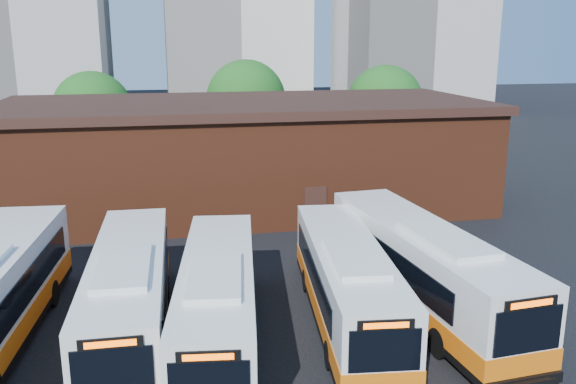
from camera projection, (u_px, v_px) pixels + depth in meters
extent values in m
plane|color=black|center=(329.00, 371.00, 18.83)|extent=(220.00, 220.00, 0.00)
cube|color=black|center=(30.00, 284.00, 20.21)|extent=(0.80, 9.44, 1.06)
cylinder|color=black|center=(52.00, 294.00, 23.31)|extent=(0.40, 1.03, 1.01)
cube|color=white|center=(129.00, 291.00, 20.64)|extent=(2.61, 11.26, 2.66)
cube|color=orange|center=(131.00, 312.00, 20.83)|extent=(2.65, 11.30, 0.65)
cube|color=black|center=(132.00, 325.00, 20.95)|extent=(2.64, 11.29, 0.23)
cube|color=black|center=(113.00, 371.00, 15.20)|extent=(2.03, 0.10, 1.26)
cube|color=black|center=(110.00, 343.00, 15.01)|extent=(1.59, 0.09, 0.30)
cube|color=#FF5905|center=(110.00, 344.00, 14.97)|extent=(1.26, 0.04, 0.17)
cube|color=black|center=(93.00, 283.00, 20.73)|extent=(0.22, 8.74, 0.98)
cube|color=black|center=(166.00, 278.00, 21.15)|extent=(0.22, 8.74, 0.98)
cube|color=white|center=(123.00, 267.00, 18.96)|extent=(1.70, 3.96, 0.21)
cylinder|color=black|center=(86.00, 375.00, 17.72)|extent=(0.32, 0.94, 0.93)
cylinder|color=black|center=(162.00, 369.00, 18.09)|extent=(0.32, 0.94, 0.93)
cylinder|color=black|center=(108.00, 291.00, 23.60)|extent=(0.32, 0.94, 0.93)
cylinder|color=black|center=(165.00, 288.00, 23.97)|extent=(0.32, 0.94, 0.93)
cube|color=white|center=(218.00, 300.00, 20.08)|extent=(3.66, 11.15, 2.60)
cube|color=orange|center=(219.00, 321.00, 20.27)|extent=(3.72, 11.20, 0.64)
cube|color=black|center=(219.00, 333.00, 20.38)|extent=(3.71, 11.19, 0.23)
cube|color=black|center=(208.00, 357.00, 14.51)|extent=(1.55, 0.25, 0.29)
cube|color=#FF5905|center=(208.00, 357.00, 14.48)|extent=(1.22, 0.17, 0.16)
cube|color=black|center=(182.00, 289.00, 20.29)|extent=(1.10, 8.48, 0.96)
cube|color=black|center=(254.00, 287.00, 20.46)|extent=(1.10, 8.48, 0.96)
cube|color=white|center=(215.00, 276.00, 18.42)|extent=(2.04, 4.00, 0.20)
cylinder|color=black|center=(178.00, 384.00, 17.29)|extent=(0.40, 0.94, 0.91)
cylinder|color=black|center=(252.00, 381.00, 17.45)|extent=(0.40, 0.94, 0.91)
cylinder|color=black|center=(194.00, 297.00, 23.12)|extent=(0.40, 0.94, 0.91)
cylinder|color=black|center=(249.00, 295.00, 23.27)|extent=(0.40, 0.94, 0.91)
cube|color=white|center=(347.00, 281.00, 21.68)|extent=(3.47, 11.13, 2.60)
cube|color=orange|center=(346.00, 300.00, 21.86)|extent=(3.52, 11.18, 0.64)
cube|color=black|center=(346.00, 312.00, 21.97)|extent=(3.51, 11.17, 0.23)
cube|color=black|center=(385.00, 351.00, 16.30)|extent=(1.97, 0.26, 1.23)
cube|color=black|center=(386.00, 325.00, 16.11)|extent=(1.55, 0.22, 0.29)
cube|color=#FF5905|center=(386.00, 326.00, 16.08)|extent=(1.23, 0.15, 0.16)
cube|color=black|center=(312.00, 271.00, 21.86)|extent=(0.95, 8.50, 0.96)
cube|color=black|center=(377.00, 269.00, 22.07)|extent=(0.95, 8.50, 0.96)
cube|color=white|center=(355.00, 257.00, 20.01)|extent=(1.98, 3.98, 0.20)
cylinder|color=black|center=(331.00, 355.00, 18.87)|extent=(0.39, 0.94, 0.91)
cylinder|color=black|center=(397.00, 352.00, 19.06)|extent=(0.39, 0.94, 0.91)
cylinder|color=black|center=(307.00, 281.00, 24.68)|extent=(0.39, 0.94, 0.91)
cylinder|color=black|center=(358.00, 279.00, 24.87)|extent=(0.39, 0.94, 0.91)
cube|color=white|center=(423.00, 265.00, 22.71)|extent=(3.59, 12.17, 2.85)
cube|color=orange|center=(421.00, 286.00, 22.91)|extent=(3.64, 12.23, 0.70)
cube|color=black|center=(421.00, 298.00, 23.03)|extent=(3.63, 12.21, 0.25)
cube|color=black|center=(528.00, 331.00, 17.04)|extent=(2.16, 0.25, 1.35)
cube|color=black|center=(531.00, 303.00, 16.82)|extent=(1.70, 0.21, 0.32)
cube|color=#FF5905|center=(532.00, 304.00, 16.79)|extent=(1.35, 0.14, 0.18)
cube|color=black|center=(524.00, 383.00, 17.37)|extent=(2.55, 0.36, 0.32)
cube|color=black|center=(530.00, 384.00, 17.13)|extent=(1.48, 0.51, 0.06)
cube|color=black|center=(386.00, 258.00, 22.66)|extent=(0.87, 9.32, 1.05)
cube|color=black|center=(448.00, 251.00, 23.37)|extent=(0.87, 9.32, 1.05)
cube|color=white|center=(446.00, 239.00, 20.94)|extent=(2.09, 4.33, 0.22)
cylinder|color=black|center=(440.00, 343.00, 19.55)|extent=(0.41, 1.02, 1.00)
cylinder|color=black|center=(502.00, 333.00, 20.18)|extent=(0.41, 1.02, 1.00)
cylinder|color=black|center=(359.00, 270.00, 25.68)|extent=(0.41, 1.02, 1.00)
cylinder|color=black|center=(409.00, 265.00, 26.31)|extent=(0.41, 1.02, 1.00)
cube|color=#5F2A16|center=(244.00, 157.00, 37.11)|extent=(28.00, 12.00, 6.00)
cube|color=black|center=(243.00, 105.00, 36.34)|extent=(28.60, 12.60, 0.50)
cube|color=black|center=(315.00, 209.00, 32.39)|extent=(1.20, 0.08, 2.40)
cylinder|color=#382314|center=(96.00, 154.00, 47.00)|extent=(0.36, 0.36, 2.70)
sphere|color=#1B5A19|center=(93.00, 111.00, 46.20)|extent=(6.00, 6.00, 6.00)
cylinder|color=#382314|center=(247.00, 143.00, 51.17)|extent=(0.36, 0.36, 2.95)
sphere|color=#1B5A19|center=(246.00, 100.00, 50.29)|extent=(6.56, 6.56, 6.56)
cylinder|color=#382314|center=(383.00, 145.00, 50.44)|extent=(0.36, 0.36, 2.81)
sphere|color=#1B5A19|center=(385.00, 104.00, 49.60)|extent=(6.24, 6.24, 6.24)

